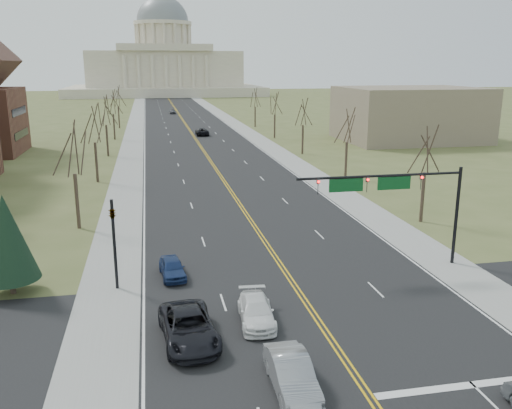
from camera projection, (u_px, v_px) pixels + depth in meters
name	position (u px, v px, depth m)	size (l,w,h in m)	color
ground	(361.00, 385.00, 24.76)	(600.00, 600.00, 0.00)	#4E582C
road	(187.00, 126.00, 129.19)	(20.00, 380.00, 0.01)	black
cross_road	(321.00, 325.00, 30.45)	(120.00, 14.00, 0.01)	black
sidewalk_left	(135.00, 127.00, 126.93)	(4.00, 380.00, 0.03)	gray
sidewalk_right	(236.00, 125.00, 131.45)	(4.00, 380.00, 0.03)	gray
center_line	(187.00, 126.00, 129.19)	(0.42, 380.00, 0.01)	gold
edge_line_left	(145.00, 126.00, 127.34)	(0.15, 380.00, 0.01)	silver
edge_line_right	(227.00, 125.00, 131.03)	(0.15, 380.00, 0.01)	silver
stop_bar	(473.00, 385.00, 24.75)	(9.50, 0.50, 0.01)	silver
capitol	(164.00, 64.00, 258.46)	(90.00, 60.00, 50.00)	beige
signal_mast	(393.00, 190.00, 37.53)	(12.12, 0.44, 7.20)	black
signal_left	(114.00, 234.00, 34.47)	(0.32, 0.36, 6.00)	black
tree_r_0	(426.00, 152.00, 48.82)	(3.74, 3.74, 8.50)	#35251F
tree_l_0	(73.00, 151.00, 46.68)	(3.96, 3.96, 9.00)	#35251F
tree_r_1	(347.00, 127.00, 67.81)	(3.74, 3.74, 8.50)	#35251F
tree_l_1	(94.00, 126.00, 65.67)	(3.96, 3.96, 9.00)	#35251F
tree_r_2	(303.00, 114.00, 86.79)	(3.74, 3.74, 8.50)	#35251F
tree_l_2	(105.00, 112.00, 84.65)	(3.96, 3.96, 9.00)	#35251F
tree_r_3	(275.00, 105.00, 105.78)	(3.74, 3.74, 8.50)	#35251F
tree_l_3	(113.00, 103.00, 103.64)	(3.96, 3.96, 9.00)	#35251F
tree_r_4	(255.00, 99.00, 124.77)	(3.74, 3.74, 8.50)	#35251F
tree_l_4	(118.00, 97.00, 122.63)	(3.96, 3.96, 9.00)	#35251F
conifer_l	(7.00, 238.00, 33.72)	(3.64, 3.64, 6.50)	#35251F
bldg_right_mass	(409.00, 114.00, 103.19)	(25.00, 20.00, 10.00)	#786A55
car_sb_inner_lead	(292.00, 374.00, 24.15)	(1.68, 4.83, 1.59)	gray
car_sb_outer_lead	(189.00, 327.00, 28.43)	(2.70, 5.86, 1.63)	black
car_sb_inner_second	(256.00, 311.00, 30.59)	(1.88, 4.62, 1.34)	white
car_sb_outer_second	(172.00, 268.00, 37.14)	(1.57, 3.89, 1.33)	navy
car_far_nb	(202.00, 132.00, 111.41)	(2.50, 5.43, 1.51)	black
car_far_sb	(173.00, 111.00, 159.87)	(1.62, 4.03, 1.37)	#53545B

